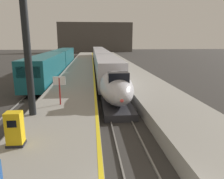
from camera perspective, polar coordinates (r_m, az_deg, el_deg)
name	(u,v)px	position (r m, az deg, el deg)	size (l,w,h in m)	color
platform_left	(77,78)	(30.29, -9.16, 2.91)	(4.80, 110.00, 1.05)	gray
platform_right	(135,78)	(30.83, 6.06, 3.18)	(4.80, 110.00, 1.05)	gray
platform_left_safety_stripe	(94,74)	(30.14, -4.86, 4.00)	(0.20, 107.80, 0.01)	yellow
rail_main_left	(100,78)	(33.04, -3.11, 3.08)	(0.08, 110.00, 0.12)	slate
rail_main_right	(110,78)	(33.13, -0.51, 3.12)	(0.08, 110.00, 0.12)	slate
rail_secondary_left	(46,79)	(33.71, -17.01, 2.72)	(0.08, 110.00, 0.12)	slate
rail_secondary_right	(57,79)	(33.44, -14.49, 2.80)	(0.08, 110.00, 0.12)	slate
highspeed_train_main	(102,60)	(42.27, -2.65, 7.86)	(2.92, 57.36, 3.60)	silver
regional_train_adjacent	(57,61)	(39.75, -14.28, 7.40)	(2.85, 36.60, 3.80)	#145660
station_column_mid	(24,16)	(14.23, -22.29, 17.67)	(4.00, 0.68, 10.26)	black
ticket_machine_yellow	(15,130)	(10.79, -24.42, -9.83)	(0.76, 0.62, 1.60)	yellow
departure_info_board	(59,85)	(16.22, -13.80, 1.24)	(0.90, 0.10, 2.12)	maroon
terminus_back_wall	(95,37)	(107.04, -4.43, 13.67)	(36.00, 2.00, 14.00)	#4C4742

